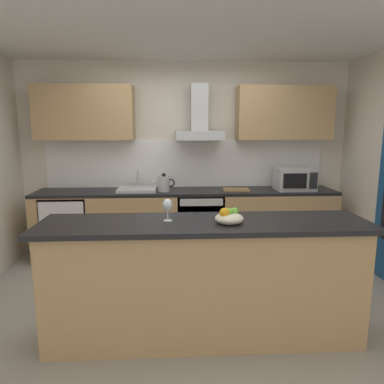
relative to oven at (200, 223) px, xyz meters
name	(u,v)px	position (x,y,z in m)	size (l,w,h in m)	color
ground	(192,307)	(-0.18, -1.39, -0.47)	(5.50, 4.47, 0.02)	gray
ceiling	(192,20)	(-0.18, -1.39, 2.15)	(5.50, 4.47, 0.02)	white
wall_back	(185,158)	(-0.18, 0.41, 0.84)	(5.50, 0.12, 2.60)	silver
backsplash_tile	(186,163)	(-0.18, 0.33, 0.77)	(3.82, 0.02, 0.66)	white
counter_back	(187,223)	(-0.18, 0.03, -0.01)	(3.96, 0.60, 0.90)	tan
counter_island	(205,280)	(-0.11, -1.92, 0.04)	(2.59, 0.64, 0.99)	tan
upper_cabinets	(186,113)	(-0.18, 0.18, 1.45)	(3.90, 0.32, 0.70)	tan
oven	(200,223)	(0.00, 0.00, 0.00)	(0.60, 0.62, 0.80)	slate
refrigerator	(69,227)	(-1.73, 0.00, -0.03)	(0.58, 0.60, 0.85)	white
microwave	(295,179)	(1.26, -0.03, 0.59)	(0.50, 0.38, 0.30)	#B7BABC
sink	(137,189)	(-0.82, 0.01, 0.47)	(0.50, 0.40, 0.26)	silver
kettle	(164,183)	(-0.47, -0.03, 0.55)	(0.29, 0.15, 0.24)	#B7BABC
range_hood	(199,122)	(0.00, 0.13, 1.33)	(0.62, 0.45, 0.72)	#B7BABC
wine_glass	(168,206)	(-0.40, -1.88, 0.65)	(0.08, 0.08, 0.18)	silver
fruit_bowl	(229,217)	(0.07, -1.97, 0.57)	(0.22, 0.22, 0.13)	beige
chopping_board	(236,190)	(0.48, -0.02, 0.45)	(0.34, 0.22, 0.02)	#9E7247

